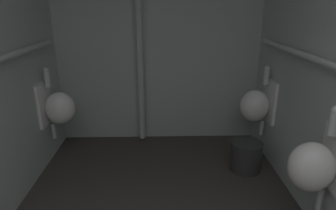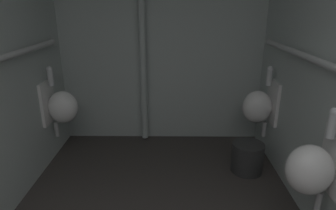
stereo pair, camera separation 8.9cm
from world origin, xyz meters
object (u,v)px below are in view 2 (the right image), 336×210
urinal_right_mid (313,168)px  standpipe_back_wall (142,33)px  urinal_right_far (259,106)px  waste_bin (247,157)px  urinal_left_mid (61,106)px

urinal_right_mid → standpipe_back_wall: 2.16m
urinal_right_far → standpipe_back_wall: (-1.23, 0.44, 0.69)m
urinal_right_mid → waste_bin: 1.04m
standpipe_back_wall → waste_bin: bearing=-33.3°
urinal_right_far → waste_bin: bearing=-118.8°
urinal_right_far → standpipe_back_wall: size_ratio=0.30×
urinal_left_mid → standpipe_back_wall: standpipe_back_wall is taller
urinal_left_mid → urinal_right_mid: (2.04, -1.17, 0.00)m
urinal_right_mid → urinal_right_far: 1.20m
urinal_right_mid → urinal_right_far: (0.00, 1.20, 0.00)m
urinal_right_far → standpipe_back_wall: bearing=160.5°
urinal_left_mid → waste_bin: 1.96m
standpipe_back_wall → waste_bin: standpipe_back_wall is taller
urinal_right_far → waste_bin: (-0.15, -0.27, -0.45)m
urinal_left_mid → standpipe_back_wall: 1.16m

